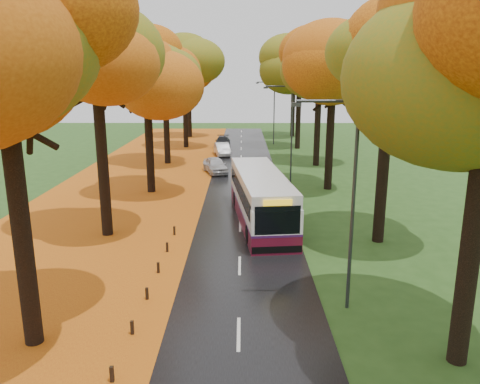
{
  "coord_description": "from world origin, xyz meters",
  "views": [
    {
      "loc": [
        0.12,
        -8.56,
        8.79
      ],
      "look_at": [
        0.0,
        16.08,
        2.6
      ],
      "focal_mm": 35.0,
      "sensor_mm": 36.0,
      "label": 1
    }
  ],
  "objects_px": {
    "streetlamp_mid": "(289,126)",
    "bus": "(261,196)",
    "car_dark": "(223,142)",
    "car_silver": "(222,149)",
    "streetlamp_far": "(272,108)",
    "car_white": "(215,165)",
    "streetlamp_near": "(347,190)"
  },
  "relations": [
    {
      "from": "streetlamp_far",
      "to": "car_silver",
      "type": "height_order",
      "value": "streetlamp_far"
    },
    {
      "from": "streetlamp_far",
      "to": "bus",
      "type": "bearing_deg",
      "value": -94.68
    },
    {
      "from": "bus",
      "to": "car_silver",
      "type": "distance_m",
      "value": 24.47
    },
    {
      "from": "streetlamp_near",
      "to": "streetlamp_far",
      "type": "relative_size",
      "value": 1.0
    },
    {
      "from": "streetlamp_far",
      "to": "car_white",
      "type": "relative_size",
      "value": 1.92
    },
    {
      "from": "car_white",
      "to": "car_silver",
      "type": "height_order",
      "value": "car_white"
    },
    {
      "from": "streetlamp_near",
      "to": "car_white",
      "type": "bearing_deg",
      "value": 103.83
    },
    {
      "from": "car_white",
      "to": "car_dark",
      "type": "distance_m",
      "value": 15.85
    },
    {
      "from": "streetlamp_far",
      "to": "streetlamp_near",
      "type": "bearing_deg",
      "value": -90.0
    },
    {
      "from": "bus",
      "to": "streetlamp_mid",
      "type": "bearing_deg",
      "value": 69.99
    },
    {
      "from": "car_silver",
      "to": "car_dark",
      "type": "distance_m",
      "value": 6.26
    },
    {
      "from": "streetlamp_near",
      "to": "bus",
      "type": "height_order",
      "value": "streetlamp_near"
    },
    {
      "from": "streetlamp_near",
      "to": "car_silver",
      "type": "xyz_separation_m",
      "value": [
        -6.06,
        35.17,
        -3.99
      ]
    },
    {
      "from": "bus",
      "to": "car_silver",
      "type": "relative_size",
      "value": 2.79
    },
    {
      "from": "bus",
      "to": "car_dark",
      "type": "distance_m",
      "value": 30.71
    },
    {
      "from": "streetlamp_far",
      "to": "streetlamp_mid",
      "type": "bearing_deg",
      "value": -90.0
    },
    {
      "from": "streetlamp_near",
      "to": "streetlamp_mid",
      "type": "bearing_deg",
      "value": 90.0
    },
    {
      "from": "streetlamp_far",
      "to": "car_dark",
      "type": "xyz_separation_m",
      "value": [
        -6.25,
        -2.57,
        -4.02
      ]
    },
    {
      "from": "streetlamp_far",
      "to": "car_white",
      "type": "xyz_separation_m",
      "value": [
        -6.3,
        -18.42,
        -3.96
      ]
    },
    {
      "from": "bus",
      "to": "car_dark",
      "type": "bearing_deg",
      "value": 90.38
    },
    {
      "from": "streetlamp_near",
      "to": "car_white",
      "type": "relative_size",
      "value": 1.92
    },
    {
      "from": "car_silver",
      "to": "car_dark",
      "type": "bearing_deg",
      "value": 81.07
    },
    {
      "from": "streetlamp_mid",
      "to": "car_dark",
      "type": "relative_size",
      "value": 1.79
    },
    {
      "from": "streetlamp_mid",
      "to": "bus",
      "type": "relative_size",
      "value": 0.69
    },
    {
      "from": "bus",
      "to": "car_silver",
      "type": "bearing_deg",
      "value": 91.64
    },
    {
      "from": "streetlamp_mid",
      "to": "bus",
      "type": "distance_m",
      "value": 11.8
    },
    {
      "from": "streetlamp_mid",
      "to": "bus",
      "type": "xyz_separation_m",
      "value": [
        -2.71,
        -11.05,
        -3.1
      ]
    },
    {
      "from": "streetlamp_mid",
      "to": "car_silver",
      "type": "relative_size",
      "value": 1.92
    },
    {
      "from": "streetlamp_near",
      "to": "car_white",
      "type": "distance_m",
      "value": 26.64
    },
    {
      "from": "streetlamp_far",
      "to": "car_silver",
      "type": "relative_size",
      "value": 1.92
    },
    {
      "from": "streetlamp_far",
      "to": "car_dark",
      "type": "height_order",
      "value": "streetlamp_far"
    },
    {
      "from": "streetlamp_far",
      "to": "car_silver",
      "type": "bearing_deg",
      "value": -124.48
    }
  ]
}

